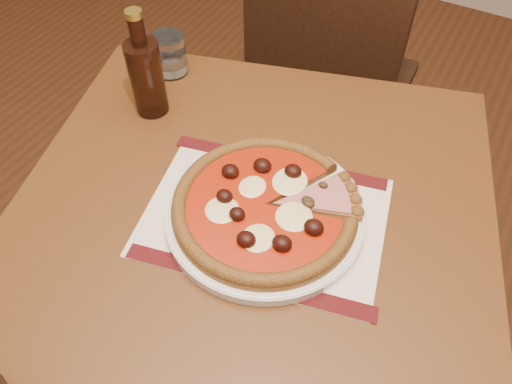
# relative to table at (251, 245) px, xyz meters

# --- Properties ---
(table) EXTENTS (1.00, 1.00, 0.75)m
(table) POSITION_rel_table_xyz_m (0.00, 0.00, 0.00)
(table) COLOR brown
(table) RESTS_ON ground
(chair_far) EXTENTS (0.43, 0.43, 0.88)m
(chair_far) POSITION_rel_table_xyz_m (-0.14, 0.70, -0.15)
(chair_far) COLOR black
(chair_far) RESTS_ON ground
(placemat) EXTENTS (0.44, 0.36, 0.00)m
(placemat) POSITION_rel_table_xyz_m (0.03, 0.00, 0.10)
(placemat) COLOR silver
(placemat) RESTS_ON table
(plate) EXTENTS (0.33, 0.33, 0.02)m
(plate) POSITION_rel_table_xyz_m (0.03, 0.00, 0.11)
(plate) COLOR white
(plate) RESTS_ON placemat
(pizza) EXTENTS (0.30, 0.30, 0.04)m
(pizza) POSITION_rel_table_xyz_m (0.03, 0.00, 0.13)
(pizza) COLOR brown
(pizza) RESTS_ON plate
(ham_slice) EXTENTS (0.14, 0.12, 0.02)m
(ham_slice) POSITION_rel_table_xyz_m (0.10, 0.07, 0.13)
(ham_slice) COLOR brown
(ham_slice) RESTS_ON plate
(water_glass) EXTENTS (0.09, 0.09, 0.09)m
(water_glass) POSITION_rel_table_xyz_m (-0.34, 0.25, 0.14)
(water_glass) COLOR white
(water_glass) RESTS_ON table
(bottle) EXTENTS (0.06, 0.06, 0.21)m
(bottle) POSITION_rel_table_xyz_m (-0.30, 0.13, 0.19)
(bottle) COLOR black
(bottle) RESTS_ON table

